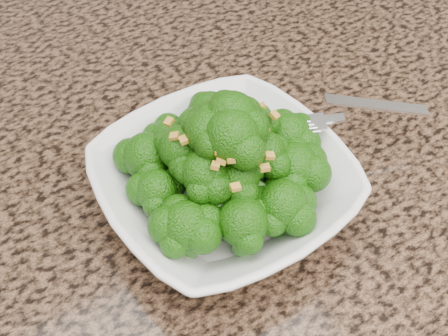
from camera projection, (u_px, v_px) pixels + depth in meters
granite_counter at (59, 205)px, 0.54m from camera, size 1.64×1.04×0.03m
bowl at (224, 185)px, 0.50m from camera, size 0.22×0.22×0.05m
broccoli_pile at (224, 134)px, 0.45m from camera, size 0.19×0.19×0.08m
garlic_topping at (224, 96)px, 0.42m from camera, size 0.11×0.11×0.01m
fork at (336, 117)px, 0.51m from camera, size 0.17×0.10×0.01m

